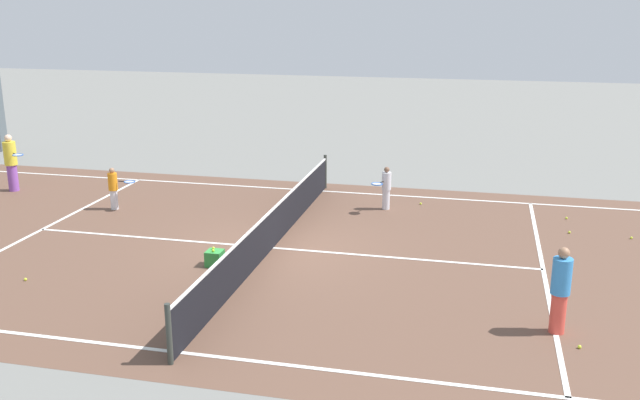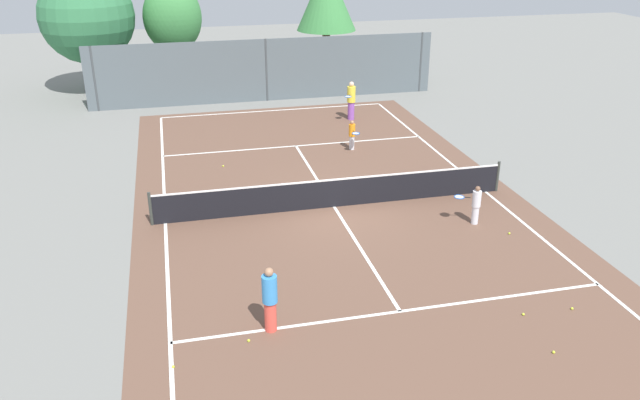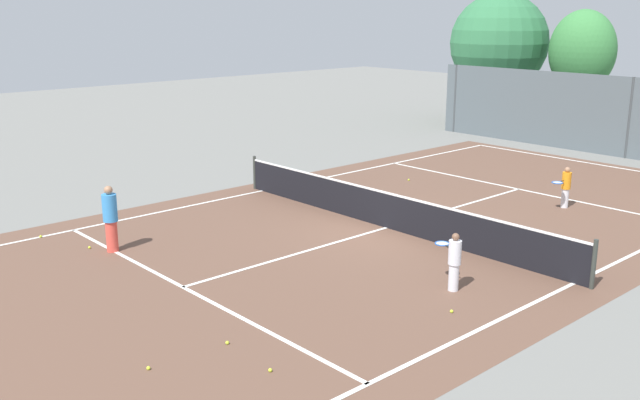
{
  "view_description": "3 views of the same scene",
  "coord_description": "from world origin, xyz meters",
  "views": [
    {
      "loc": [
        -15.69,
        -4.86,
        5.9
      ],
      "look_at": [
        0.57,
        -1.07,
        1.14
      ],
      "focal_mm": 39.6,
      "sensor_mm": 36.0,
      "label": 1
    },
    {
      "loc": [
        -4.99,
        -18.87,
        8.83
      ],
      "look_at": [
        -0.94,
        -1.89,
        1.15
      ],
      "focal_mm": 36.1,
      "sensor_mm": 36.0,
      "label": 2
    },
    {
      "loc": [
        12.53,
        -13.79,
        5.75
      ],
      "look_at": [
        -0.22,
        -2.24,
        1.14
      ],
      "focal_mm": 40.11,
      "sensor_mm": 36.0,
      "label": 3
    }
  ],
  "objects": [
    {
      "name": "tennis_ball_4",
      "position": [
        2.74,
        -8.74,
        0.03
      ],
      "size": [
        0.07,
        0.07,
        0.07
      ],
      "primitive_type": "sphere",
      "color": "#CCE533",
      "rests_on": "ground_plane"
    },
    {
      "name": "player_1",
      "position": [
        -3.19,
        -6.41,
        0.85
      ],
      "size": [
        0.35,
        0.35,
        1.66
      ],
      "color": "#E54C3F",
      "rests_on": "ground_plane"
    },
    {
      "name": "perimeter_fence",
      "position": [
        0.0,
        14.0,
        1.6
      ],
      "size": [
        18.0,
        0.12,
        3.2
      ],
      "color": "#515B60",
      "rests_on": "ground_plane"
    },
    {
      "name": "tennis_ball_1",
      "position": [
        -3.23,
        4.64,
        0.03
      ],
      "size": [
        0.07,
        0.07,
        0.07
      ],
      "primitive_type": "sphere",
      "color": "#CCE533",
      "rests_on": "ground_plane"
    },
    {
      "name": "tree_1",
      "position": [
        -4.45,
        18.13,
        3.82
      ],
      "size": [
        3.16,
        2.65,
        5.76
      ],
      "color": "brown",
      "rests_on": "ground_plane"
    },
    {
      "name": "court_surface",
      "position": [
        0.0,
        0.0,
        0.0
      ],
      "size": [
        13.0,
        25.0,
        0.01
      ],
      "color": "brown",
      "rests_on": "ground_plane"
    },
    {
      "name": "player_3",
      "position": [
        3.95,
        -2.24,
        0.66
      ],
      "size": [
        0.85,
        0.55,
        1.27
      ],
      "color": "silver",
      "rests_on": "ground_plane"
    },
    {
      "name": "tennis_ball_6",
      "position": [
        2.85,
        -7.25,
        0.03
      ],
      "size": [
        0.07,
        0.07,
        0.07
      ],
      "primitive_type": "sphere",
      "color": "#CCE533",
      "rests_on": "ground_plane"
    },
    {
      "name": "tennis_ball_2",
      "position": [
        4.14,
        -7.3,
        0.03
      ],
      "size": [
        0.07,
        0.07,
        0.07
      ],
      "primitive_type": "sphere",
      "color": "#CCE533",
      "rests_on": "ground_plane"
    },
    {
      "name": "tree_2",
      "position": [
        -8.85,
        17.85,
        4.09
      ],
      "size": [
        4.94,
        4.94,
        6.57
      ],
      "color": "brown",
      "rests_on": "ground_plane"
    },
    {
      "name": "tennis_net",
      "position": [
        0.0,
        0.0,
        0.51
      ],
      "size": [
        11.9,
        0.1,
        1.1
      ],
      "color": "#333833",
      "rests_on": "ground_plane"
    },
    {
      "name": "tennis_ball_3",
      "position": [
        -5.46,
        -7.31,
        0.03
      ],
      "size": [
        0.07,
        0.07,
        0.07
      ],
      "primitive_type": "sphere",
      "color": "#CCE533",
      "rests_on": "ground_plane"
    },
    {
      "name": "ground_plane",
      "position": [
        0.0,
        0.0,
        0.0
      ],
      "size": [
        80.0,
        80.0,
        0.0
      ],
      "primitive_type": "plane",
      "color": "slate"
    },
    {
      "name": "tennis_ball_5",
      "position": [
        -3.76,
        -6.76,
        0.03
      ],
      "size": [
        0.07,
        0.07,
        0.07
      ],
      "primitive_type": "sphere",
      "color": "#CCE533",
      "rests_on": "ground_plane"
    },
    {
      "name": "ball_crate",
      "position": [
        -1.43,
        0.95,
        0.18
      ],
      "size": [
        0.38,
        0.37,
        0.43
      ],
      "color": "green",
      "rests_on": "ground_plane"
    },
    {
      "name": "player_2",
      "position": [
        2.17,
        5.44,
        0.65
      ],
      "size": [
        0.33,
        0.83,
        1.24
      ],
      "color": "silver",
      "rests_on": "ground_plane"
    },
    {
      "name": "tennis_ball_0",
      "position": [
        4.68,
        -3.2,
        0.03
      ],
      "size": [
        0.07,
        0.07,
        0.07
      ],
      "primitive_type": "sphere",
      "color": "#CCE533",
      "rests_on": "ground_plane"
    }
  ]
}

